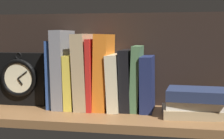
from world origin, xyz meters
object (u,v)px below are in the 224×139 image
Objects in this scene: book_black_skeptic at (127,80)px; book_stack_side at (194,103)px; book_cream_twain at (116,82)px; framed_clock at (21,79)px; book_yellow_seinlanguage at (74,81)px; book_blue_modern at (55,74)px; book_tan_shortstories at (85,71)px; book_green_romantic at (137,78)px; book_red_requiem at (94,74)px; book_gray_chess at (63,69)px; book_navy_bierce at (147,83)px; book_orange_pandolfini at (103,72)px.

book_black_skeptic reaches higher than book_stack_side.
book_cream_twain is 0.98× the size of framed_clock.
book_cream_twain is at bearing -0.00° from book_yellow_seinlanguage.
book_blue_modern reaches higher than book_cream_twain.
book_green_romantic is (17.52, 0.00, -1.88)cm from book_tan_shortstories.
book_red_requiem is (13.74, 0.00, 0.31)cm from book_blue_modern.
book_gray_chess reaches higher than book_tan_shortstories.
book_red_requiem reaches higher than book_green_romantic.
book_cream_twain is 7.09cm from book_green_romantic.
book_navy_bierce is at bearing 0.00° from book_tan_shortstories.
book_green_romantic is (11.10, 0.00, -1.87)cm from book_orange_pandolfini.
book_yellow_seinlanguage is 14.37cm from book_cream_twain.
book_orange_pandolfini is at bearing 0.00° from book_yellow_seinlanguage.
book_orange_pandolfini is 8.23cm from book_black_skeptic.
book_red_requiem is at bearing 0.00° from book_tan_shortstories.
book_yellow_seinlanguage is (6.74, 0.00, -2.31)cm from book_blue_modern.
book_orange_pandolfini is (10.22, 0.00, 3.43)cm from book_yellow_seinlanguage.
book_yellow_seinlanguage is at bearing 180.00° from book_green_romantic.
book_stack_side is (35.68, -5.78, -8.18)cm from book_tan_shortstories.
book_yellow_seinlanguage is at bearing -0.93° from framed_clock.
book_tan_shortstories is at bearing 180.00° from book_navy_bierce.
book_orange_pandolfini is at bearing 180.00° from book_black_skeptic.
book_navy_bierce is at bearing 0.00° from book_green_romantic.
book_yellow_seinlanguage is (3.62, 0.00, -4.05)cm from book_gray_chess.
book_orange_pandolfini reaches higher than book_red_requiem.
book_red_requiem reaches higher than framed_clock.
book_tan_shortstories reaches higher than book_navy_bierce.
book_blue_modern is 28.07cm from book_green_romantic.
book_tan_shortstories is at bearing 180.00° from book_cream_twain.
book_blue_modern is 0.91× the size of book_orange_pandolfini.
book_tan_shortstories is 14.48cm from book_black_skeptic.
book_red_requiem is at bearing 180.00° from book_black_skeptic.
book_blue_modern is at bearing 172.87° from book_stack_side.
book_cream_twain is 0.96× the size of book_stack_side.
book_black_skeptic reaches higher than book_yellow_seinlanguage.
book_yellow_seinlanguage is 0.77× the size of book_red_requiem.
book_stack_side is at bearing -12.97° from book_cream_twain.
book_yellow_seinlanguage is 0.72× the size of book_orange_pandolfini.
book_blue_modern is 0.97× the size of book_red_requiem.
book_red_requiem reaches higher than book_cream_twain.
book_gray_chess reaches higher than book_cream_twain.
book_tan_shortstories is 1.33× the size of framed_clock.
book_orange_pandolfini is (16.96, 0.00, 1.11)cm from book_blue_modern.
book_green_romantic reaches higher than book_navy_bierce.
book_navy_bierce is (21.07, 0.00, -3.53)cm from book_tan_shortstories.
framed_clock is at bearing 179.39° from book_orange_pandolfini.
book_red_requiem reaches higher than book_black_skeptic.
book_gray_chess is 1.24× the size of book_green_romantic.
book_yellow_seinlanguage is at bearing 180.00° from book_black_skeptic.
book_stack_side is (39.47, -5.78, -4.74)cm from book_yellow_seinlanguage.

